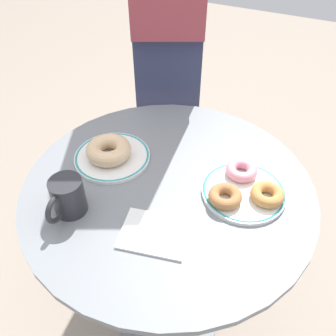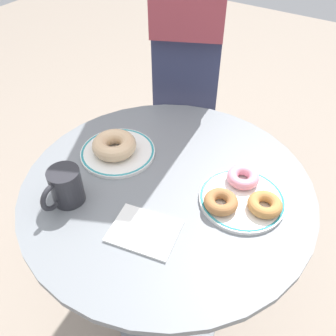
{
  "view_description": "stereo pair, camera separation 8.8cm",
  "coord_description": "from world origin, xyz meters",
  "px_view_note": "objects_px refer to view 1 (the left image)",
  "views": [
    {
      "loc": [
        0.27,
        -0.57,
        1.38
      ],
      "look_at": [
        -0.01,
        0.01,
        0.78
      ],
      "focal_mm": 37.91,
      "sensor_mm": 36.0,
      "label": 1
    },
    {
      "loc": [
        0.34,
        -0.53,
        1.38
      ],
      "look_at": [
        -0.01,
        0.01,
        0.78
      ],
      "focal_mm": 37.91,
      "sensor_mm": 36.0,
      "label": 2
    }
  ],
  "objects_px": {
    "cafe_table": "(168,238)",
    "coffee_mug": "(67,197)",
    "donut_pink_frosted": "(241,170)",
    "donut_glazed": "(109,150)",
    "plate_right": "(243,192)",
    "plate_left": "(112,157)",
    "donut_cinnamon": "(226,195)",
    "paper_napkin": "(154,233)",
    "donut_old_fashioned": "(267,194)",
    "person_figure": "(168,40)"
  },
  "relations": [
    {
      "from": "donut_old_fashioned",
      "to": "paper_napkin",
      "type": "xyz_separation_m",
      "value": [
        -0.2,
        -0.2,
        -0.02
      ]
    },
    {
      "from": "donut_cinnamon",
      "to": "cafe_table",
      "type": "bearing_deg",
      "value": -178.13
    },
    {
      "from": "cafe_table",
      "to": "coffee_mug",
      "type": "bearing_deg",
      "value": -134.38
    },
    {
      "from": "plate_right",
      "to": "person_figure",
      "type": "distance_m",
      "value": 0.67
    },
    {
      "from": "coffee_mug",
      "to": "person_figure",
      "type": "height_order",
      "value": "person_figure"
    },
    {
      "from": "donut_glazed",
      "to": "paper_napkin",
      "type": "distance_m",
      "value": 0.28
    },
    {
      "from": "plate_right",
      "to": "donut_pink_frosted",
      "type": "distance_m",
      "value": 0.06
    },
    {
      "from": "donut_old_fashioned",
      "to": "donut_pink_frosted",
      "type": "height_order",
      "value": "same"
    },
    {
      "from": "plate_left",
      "to": "coffee_mug",
      "type": "bearing_deg",
      "value": -87.29
    },
    {
      "from": "plate_left",
      "to": "coffee_mug",
      "type": "height_order",
      "value": "coffee_mug"
    },
    {
      "from": "donut_pink_frosted",
      "to": "donut_glazed",
      "type": "bearing_deg",
      "value": -166.42
    },
    {
      "from": "paper_napkin",
      "to": "person_figure",
      "type": "height_order",
      "value": "person_figure"
    },
    {
      "from": "plate_right",
      "to": "donut_glazed",
      "type": "xyz_separation_m",
      "value": [
        -0.37,
        -0.03,
        0.03
      ]
    },
    {
      "from": "donut_old_fashioned",
      "to": "person_figure",
      "type": "distance_m",
      "value": 0.71
    },
    {
      "from": "plate_left",
      "to": "donut_cinnamon",
      "type": "relative_size",
      "value": 2.56
    },
    {
      "from": "plate_left",
      "to": "plate_right",
      "type": "height_order",
      "value": "same"
    },
    {
      "from": "donut_glazed",
      "to": "paper_napkin",
      "type": "height_order",
      "value": "donut_glazed"
    },
    {
      "from": "donut_old_fashioned",
      "to": "coffee_mug",
      "type": "relative_size",
      "value": 0.68
    },
    {
      "from": "cafe_table",
      "to": "donut_old_fashioned",
      "type": "relative_size",
      "value": 9.21
    },
    {
      "from": "plate_left",
      "to": "donut_pink_frosted",
      "type": "bearing_deg",
      "value": 12.77
    },
    {
      "from": "cafe_table",
      "to": "donut_cinnamon",
      "type": "bearing_deg",
      "value": 1.87
    },
    {
      "from": "plate_left",
      "to": "person_figure",
      "type": "bearing_deg",
      "value": 98.49
    },
    {
      "from": "donut_old_fashioned",
      "to": "person_figure",
      "type": "height_order",
      "value": "person_figure"
    },
    {
      "from": "plate_left",
      "to": "donut_old_fashioned",
      "type": "bearing_deg",
      "value": 2.92
    },
    {
      "from": "donut_cinnamon",
      "to": "paper_napkin",
      "type": "height_order",
      "value": "donut_cinnamon"
    },
    {
      "from": "paper_napkin",
      "to": "coffee_mug",
      "type": "bearing_deg",
      "value": -173.7
    },
    {
      "from": "plate_right",
      "to": "donut_cinnamon",
      "type": "relative_size",
      "value": 2.57
    },
    {
      "from": "plate_right",
      "to": "donut_glazed",
      "type": "relative_size",
      "value": 1.71
    },
    {
      "from": "coffee_mug",
      "to": "donut_old_fashioned",
      "type": "bearing_deg",
      "value": 28.61
    },
    {
      "from": "donut_cinnamon",
      "to": "coffee_mug",
      "type": "relative_size",
      "value": 0.68
    },
    {
      "from": "cafe_table",
      "to": "plate_left",
      "type": "bearing_deg",
      "value": 171.63
    },
    {
      "from": "donut_pink_frosted",
      "to": "coffee_mug",
      "type": "height_order",
      "value": "coffee_mug"
    },
    {
      "from": "donut_pink_frosted",
      "to": "paper_napkin",
      "type": "bearing_deg",
      "value": -115.22
    },
    {
      "from": "plate_left",
      "to": "paper_napkin",
      "type": "distance_m",
      "value": 0.28
    },
    {
      "from": "donut_cinnamon",
      "to": "donut_glazed",
      "type": "bearing_deg",
      "value": 177.32
    },
    {
      "from": "cafe_table",
      "to": "donut_pink_frosted",
      "type": "height_order",
      "value": "donut_pink_frosted"
    },
    {
      "from": "cafe_table",
      "to": "coffee_mug",
      "type": "height_order",
      "value": "coffee_mug"
    },
    {
      "from": "donut_pink_frosted",
      "to": "plate_left",
      "type": "bearing_deg",
      "value": -167.23
    },
    {
      "from": "donut_pink_frosted",
      "to": "donut_cinnamon",
      "type": "relative_size",
      "value": 1.0
    },
    {
      "from": "donut_pink_frosted",
      "to": "cafe_table",
      "type": "bearing_deg",
      "value": -146.79
    },
    {
      "from": "plate_right",
      "to": "donut_cinnamon",
      "type": "height_order",
      "value": "donut_cinnamon"
    },
    {
      "from": "plate_right",
      "to": "coffee_mug",
      "type": "height_order",
      "value": "coffee_mug"
    },
    {
      "from": "plate_left",
      "to": "donut_pink_frosted",
      "type": "height_order",
      "value": "donut_pink_frosted"
    },
    {
      "from": "donut_glazed",
      "to": "donut_cinnamon",
      "type": "height_order",
      "value": "donut_glazed"
    },
    {
      "from": "cafe_table",
      "to": "donut_pink_frosted",
      "type": "xyz_separation_m",
      "value": [
        0.16,
        0.1,
        0.25
      ]
    },
    {
      "from": "plate_left",
      "to": "donut_old_fashioned",
      "type": "relative_size",
      "value": 2.56
    },
    {
      "from": "donut_old_fashioned",
      "to": "donut_pink_frosted",
      "type": "distance_m",
      "value": 0.1
    },
    {
      "from": "paper_napkin",
      "to": "plate_right",
      "type": "bearing_deg",
      "value": 54.87
    },
    {
      "from": "coffee_mug",
      "to": "plate_right",
      "type": "bearing_deg",
      "value": 32.76
    },
    {
      "from": "plate_right",
      "to": "donut_glazed",
      "type": "height_order",
      "value": "donut_glazed"
    }
  ]
}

